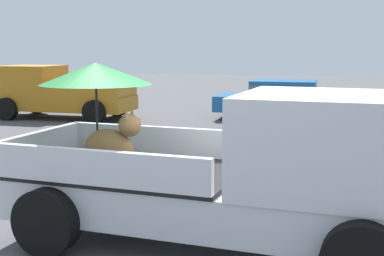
{
  "coord_description": "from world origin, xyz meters",
  "views": [
    {
      "loc": [
        1.31,
        -6.03,
        2.4
      ],
      "look_at": [
        -0.86,
        2.14,
        1.1
      ],
      "focal_mm": 48.79,
      "sensor_mm": 36.0,
      "label": 1
    }
  ],
  "objects": [
    {
      "name": "ground_plane",
      "position": [
        0.0,
        0.0,
        0.0
      ],
      "size": [
        80.0,
        80.0,
        0.0
      ],
      "primitive_type": "plane",
      "color": "#4C4C4F"
    },
    {
      "name": "pickup_truck_main",
      "position": [
        0.38,
        -0.04,
        0.98
      ],
      "size": [
        5.19,
        2.58,
        2.22
      ],
      "rotation": [
        0.0,
        0.0,
        -0.08
      ],
      "color": "black",
      "rests_on": "ground"
    },
    {
      "name": "pickup_truck_red",
      "position": [
        -7.77,
        10.08,
        0.87
      ],
      "size": [
        4.8,
        2.16,
        1.8
      ],
      "rotation": [
        0.0,
        0.0,
        3.14
      ],
      "color": "black",
      "rests_on": "ground"
    },
    {
      "name": "parked_sedan_near",
      "position": [
        -0.27,
        11.57,
        0.74
      ],
      "size": [
        4.32,
        2.02,
        1.33
      ],
      "rotation": [
        0.0,
        0.0,
        3.13
      ],
      "color": "black",
      "rests_on": "ground"
    },
    {
      "name": "parked_sedan_far",
      "position": [
        1.95,
        6.65,
        0.74
      ],
      "size": [
        4.31,
        2.0,
        1.33
      ],
      "rotation": [
        0.0,
        0.0,
        3.15
      ],
      "color": "black",
      "rests_on": "ground"
    }
  ]
}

